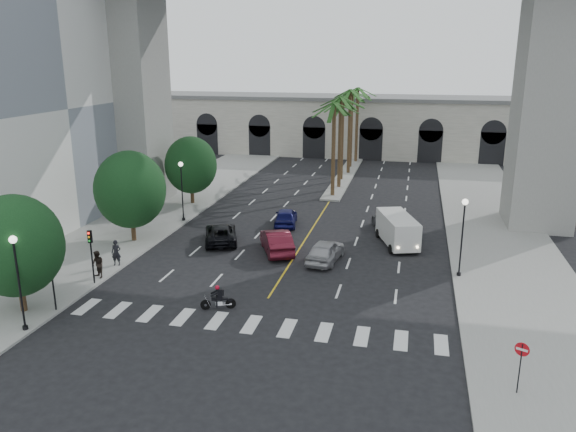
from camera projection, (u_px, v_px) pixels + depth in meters
The scene contains 30 objects.
ground at pixel (259, 313), 31.91m from camera, with size 140.00×140.00×0.00m, color black.
sidewalk_left at pixel (141, 222), 49.17m from camera, with size 8.00×100.00×0.15m, color gray.
sidewalk_right at pixel (502, 247), 42.72m from camera, with size 8.00×100.00×0.15m, color gray.
median at pixel (345, 176), 67.49m from camera, with size 2.00×24.00×0.20m, color gray.
pier_building at pixel (360, 125), 82.28m from camera, with size 71.00×10.50×8.50m.
bridge at pixel (367, 0), 46.70m from camera, with size 75.00×13.00×26.00m.
palm_a at pixel (334, 108), 55.65m from camera, with size 3.20×3.20×10.30m.
palm_b at pixel (341, 102), 59.30m from camera, with size 3.20×3.20×10.60m.
palm_c at pixel (343, 103), 63.24m from camera, with size 3.20×3.20×10.10m.
palm_d at pixel (350, 94), 66.71m from camera, with size 3.20×3.20×10.90m.
palm_e at pixel (352, 96), 70.64m from camera, with size 3.20×3.20×10.40m.
palm_f at pixel (358, 92), 74.25m from camera, with size 3.20×3.20×10.70m.
street_tree_near at pixel (15, 246), 30.78m from camera, with size 5.20×5.20×6.89m.
street_tree_mid at pixel (130, 190), 42.92m from camera, with size 5.44×5.44×7.21m.
street_tree_far at pixel (191, 165), 54.25m from camera, with size 5.04×5.04×6.68m.
lamp_post_left_near at pixel (18, 275), 28.79m from camera, with size 0.40×0.40×5.35m.
lamp_post_left_far at pixel (182, 186), 48.47m from camera, with size 0.40×0.40×5.35m.
lamp_post_right at pixel (463, 231), 36.07m from camera, with size 0.40×0.40×5.35m.
traffic_signal_near at pixel (51, 271), 31.30m from camera, with size 0.25×0.18×3.65m.
traffic_signal_far at pixel (91, 248), 35.05m from camera, with size 0.25×0.18×3.65m.
motorcycle_rider at pixel (219, 298), 32.20m from camera, with size 1.95×0.82×1.47m.
car_a at pixel (325, 251), 39.65m from camera, with size 1.87×4.65×1.58m, color #9F9EA3.
car_b at pixel (277, 241), 41.52m from camera, with size 1.82×5.21×1.72m, color #4D0F1C.
car_c at pixel (221, 233), 43.80m from camera, with size 2.35×5.11×1.42m, color black.
car_d at pixel (392, 222), 46.35m from camera, with size 2.31×5.67×1.65m, color #59595E.
car_e at pixel (286, 217), 48.12m from camera, with size 1.81×4.50×1.53m, color #111251.
cargo_van at pixel (398, 229), 42.92m from camera, with size 3.64×5.82×2.33m.
pedestrian_a at pixel (116, 253), 38.50m from camera, with size 0.65×0.43×1.79m, color black.
pedestrian_b at pixel (98, 265), 36.30m from camera, with size 0.88×0.69×1.81m, color black.
do_not_enter_sign at pixel (521, 358), 23.60m from camera, with size 0.57×0.29×2.53m.
Camera 1 is at (8.13, -28.06, 14.05)m, focal length 35.00 mm.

